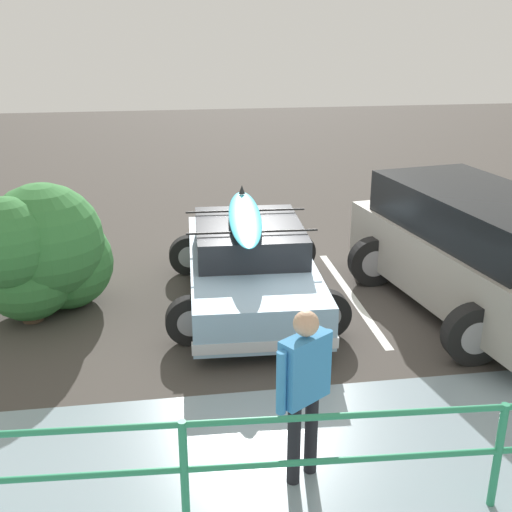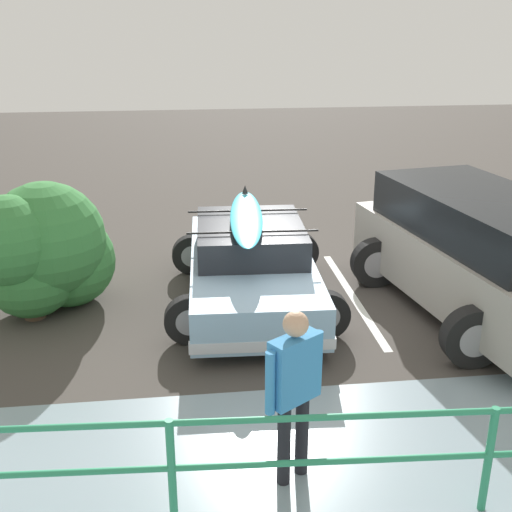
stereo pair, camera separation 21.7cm
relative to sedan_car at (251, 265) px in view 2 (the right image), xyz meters
name	(u,v)px [view 2 (the right image)]	position (x,y,z in m)	size (l,w,h in m)	color
ground_plane	(295,312)	(-0.59, 0.46, -0.59)	(44.00, 44.00, 0.02)	#423D38
parking_stripe	(353,296)	(-1.56, 0.04, -0.58)	(3.51, 0.12, 0.00)	silver
sedan_car	(251,265)	(0.00, 0.00, 0.00)	(2.53, 4.02, 1.46)	#8CADC6
suv_car	(479,253)	(-3.12, 0.77, 0.33)	(2.99, 4.67, 1.76)	#9E998E
person_bystander	(294,382)	(0.07, 3.96, 0.43)	(0.56, 0.43, 1.68)	black
railing_fence	(171,454)	(1.15, 4.42, 0.13)	(10.61, 0.68, 1.02)	#2D9366
bush_near_left	(43,251)	(2.94, -0.01, 0.33)	(1.91, 1.94, 1.91)	#4C3828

